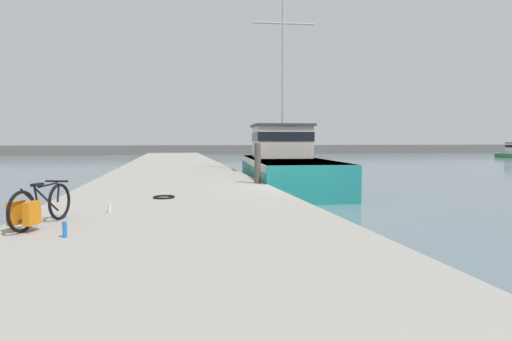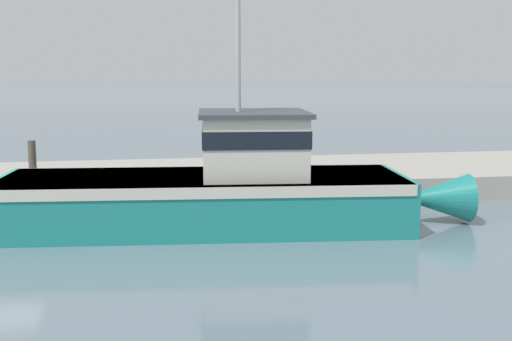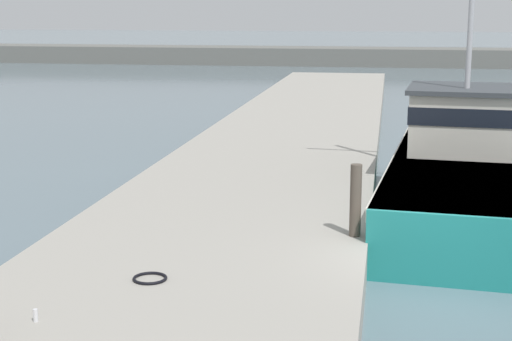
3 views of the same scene
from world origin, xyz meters
name	(u,v)px [view 2 (image 2 of 3)]	position (x,y,z in m)	size (l,w,h in m)	color
dock_pier	(20,186)	(-4.36, 0.00, 0.38)	(6.27, 80.00, 0.76)	#A39E93
fishing_boat_main	(223,187)	(1.01, 6.25, 1.11)	(4.50, 12.95, 9.80)	teal
mooring_post	(33,165)	(-1.50, 0.94, 1.47)	(0.22, 0.22, 1.44)	#51473D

